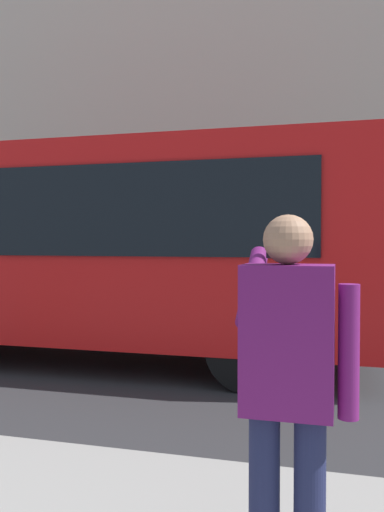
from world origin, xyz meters
The scene contains 4 objects.
ground_plane centered at (0.00, 0.00, 0.00)m, with size 60.00×60.00×0.00m, color #2B2B2D.
building_facade_far centered at (-0.02, -6.80, 5.99)m, with size 28.00×1.55×12.00m.
red_bus centered at (2.69, 0.06, 1.68)m, with size 9.05×2.54×3.08m.
pedestrian_photographer centered at (-1.13, 4.88, 1.14)m, with size 0.53×0.52×1.70m.
Camera 1 is at (-1.36, 7.29, 1.73)m, focal length 38.12 mm.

